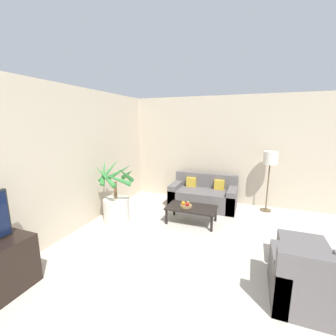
{
  "coord_description": "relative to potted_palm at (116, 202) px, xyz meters",
  "views": [
    {
      "loc": [
        -0.12,
        0.73,
        2.06
      ],
      "look_at": [
        -1.94,
        5.55,
        1.0
      ],
      "focal_mm": 24.0,
      "sensor_mm": 36.0,
      "label": 1
    }
  ],
  "objects": [
    {
      "name": "fruit_bowl",
      "position": [
        1.39,
        0.44,
        -0.06
      ],
      "size": [
        0.24,
        0.24,
        0.04
      ],
      "color": "#997A4C",
      "rests_on": "coffee_table"
    },
    {
      "name": "wall_left",
      "position": [
        -0.52,
        -1.24,
        0.93
      ],
      "size": [
        0.06,
        8.13,
        2.7
      ],
      "color": "beige",
      "rests_on": "ground_plane"
    },
    {
      "name": "apple_red",
      "position": [
        1.44,
        0.38,
        0.0
      ],
      "size": [
        0.08,
        0.08,
        0.08
      ],
      "color": "red",
      "rests_on": "fruit_bowl"
    },
    {
      "name": "sofa_loveseat",
      "position": [
        1.53,
        1.48,
        -0.15
      ],
      "size": [
        1.58,
        0.8,
        0.78
      ],
      "color": "#605B5B",
      "rests_on": "ground_plane"
    },
    {
      "name": "armchair",
      "position": [
        3.34,
        -1.12,
        -0.16
      ],
      "size": [
        0.87,
        0.81,
        0.78
      ],
      "color": "#605B5B",
      "rests_on": "ground_plane"
    },
    {
      "name": "potted_palm",
      "position": [
        0.0,
        0.0,
        0.0
      ],
      "size": [
        0.79,
        0.88,
        1.31
      ],
      "color": "beige",
      "rests_on": "ground_plane"
    },
    {
      "name": "floor_lamp",
      "position": [
        2.98,
        1.72,
        0.76
      ],
      "size": [
        0.31,
        0.31,
        1.41
      ],
      "color": "brown",
      "rests_on": "ground_plane"
    },
    {
      "name": "ottoman",
      "position": [
        3.37,
        -0.35,
        -0.23
      ],
      "size": [
        0.62,
        0.56,
        0.4
      ],
      "color": "#605B5B",
      "rests_on": "ground_plane"
    },
    {
      "name": "apple_green",
      "position": [
        1.42,
        0.49,
        -0.0
      ],
      "size": [
        0.07,
        0.07,
        0.07
      ],
      "color": "olive",
      "rests_on": "fruit_bowl"
    },
    {
      "name": "wall_back",
      "position": [
        2.71,
        2.05,
        0.93
      ],
      "size": [
        8.0,
        0.06,
        2.7
      ],
      "color": "beige",
      "rests_on": "ground_plane"
    },
    {
      "name": "coffee_table",
      "position": [
        1.5,
        0.47,
        -0.12
      ],
      "size": [
        1.01,
        0.58,
        0.34
      ],
      "color": "black",
      "rests_on": "ground_plane"
    },
    {
      "name": "orange_fruit",
      "position": [
        1.34,
        0.41,
        0.0
      ],
      "size": [
        0.08,
        0.08,
        0.08
      ],
      "color": "orange",
      "rests_on": "fruit_bowl"
    }
  ]
}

